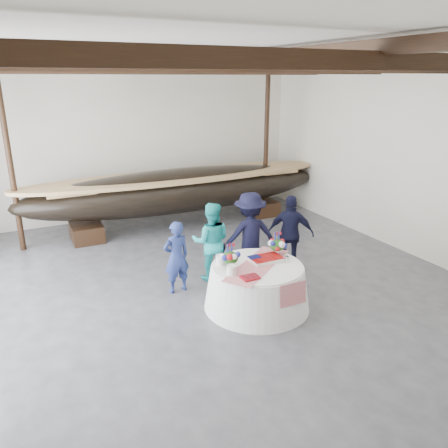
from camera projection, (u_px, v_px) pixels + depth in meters
name	position (u px, v px, depth m)	size (l,w,h in m)	color
floor	(226.00, 295.00, 8.64)	(10.00, 12.00, 0.01)	#3D3D42
wall_back	(138.00, 142.00, 13.04)	(10.00, 0.02, 4.50)	silver
wall_right	(422.00, 162.00, 9.99)	(0.02, 12.00, 4.50)	silver
ceiling	(226.00, 52.00, 7.20)	(10.00, 12.00, 0.01)	white
pavilion_structure	(208.00, 83.00, 8.02)	(9.80, 11.76, 4.50)	black
longboat_display	(181.00, 190.00, 12.34)	(8.92, 1.78, 1.67)	black
banquet_table	(257.00, 286.00, 8.10)	(1.97, 1.97, 0.84)	white
tabletop_items	(254.00, 255.00, 8.03)	(1.79, 1.52, 0.40)	red
guest_woman_blue	(176.00, 257.00, 8.58)	(0.54, 0.35, 1.48)	navy
guest_woman_teal	(211.00, 242.00, 9.11)	(0.82, 0.64, 1.68)	#22B2B1
guest_man_left	(250.00, 235.00, 9.22)	(1.20, 0.69, 1.86)	black
guest_man_right	(291.00, 234.00, 9.53)	(1.01, 0.42, 1.72)	black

